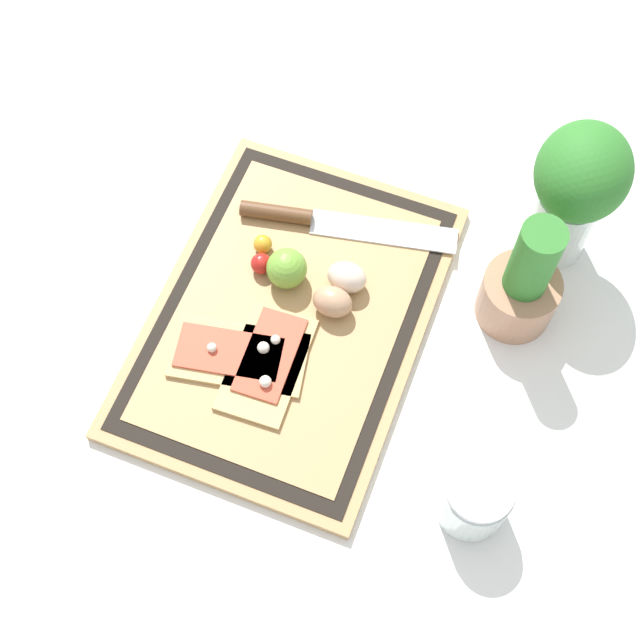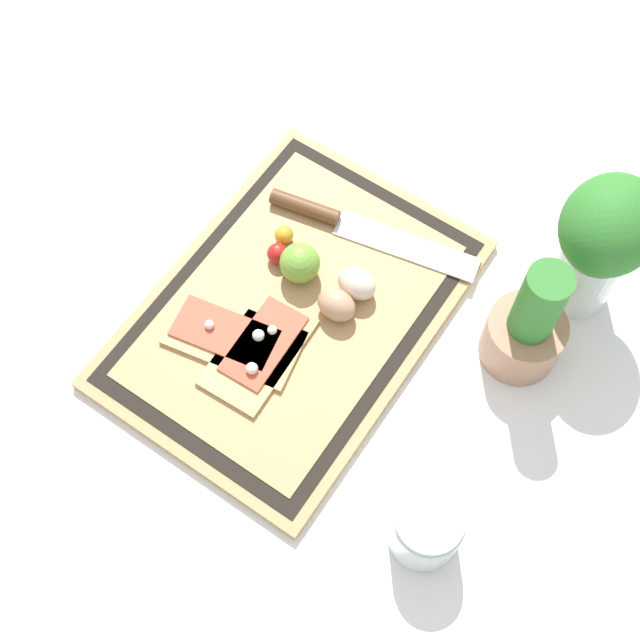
{
  "view_description": "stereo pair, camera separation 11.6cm",
  "coord_description": "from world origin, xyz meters",
  "px_view_note": "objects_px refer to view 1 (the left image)",
  "views": [
    {
      "loc": [
        0.47,
        0.23,
        1.08
      ],
      "look_at": [
        0.0,
        0.04,
        0.04
      ],
      "focal_mm": 50.0,
      "sensor_mm": 36.0,
      "label": 1
    },
    {
      "loc": [
        0.42,
        0.33,
        1.08
      ],
      "look_at": [
        0.0,
        0.04,
        0.04
      ],
      "focal_mm": 50.0,
      "sensor_mm": 36.0,
      "label": 2
    }
  ],
  "objects_px": {
    "pizza_slice_far": "(266,362)",
    "sauce_jar": "(474,500)",
    "herb_pot": "(522,286)",
    "lime": "(287,268)",
    "cherry_tomato_yellow": "(263,244)",
    "knife": "(312,219)",
    "cherry_tomato_red": "(261,264)",
    "egg_brown": "(332,302)",
    "herb_glass": "(576,188)",
    "pizza_slice_near": "(237,354)",
    "egg_pink": "(347,277)"
  },
  "relations": [
    {
      "from": "knife",
      "to": "cherry_tomato_yellow",
      "type": "distance_m",
      "value": 0.08
    },
    {
      "from": "egg_pink",
      "to": "lime",
      "type": "distance_m",
      "value": 0.08
    },
    {
      "from": "knife",
      "to": "cherry_tomato_red",
      "type": "bearing_deg",
      "value": -21.41
    },
    {
      "from": "egg_brown",
      "to": "herb_glass",
      "type": "bearing_deg",
      "value": 131.04
    },
    {
      "from": "egg_brown",
      "to": "knife",
      "type": "bearing_deg",
      "value": -147.62
    },
    {
      "from": "herb_pot",
      "to": "pizza_slice_far",
      "type": "bearing_deg",
      "value": -54.45
    },
    {
      "from": "pizza_slice_far",
      "to": "sauce_jar",
      "type": "height_order",
      "value": "sauce_jar"
    },
    {
      "from": "pizza_slice_far",
      "to": "cherry_tomato_red",
      "type": "xyz_separation_m",
      "value": [
        -0.13,
        -0.06,
        0.01
      ]
    },
    {
      "from": "cherry_tomato_yellow",
      "to": "lime",
      "type": "bearing_deg",
      "value": 57.47
    },
    {
      "from": "herb_pot",
      "to": "egg_brown",
      "type": "bearing_deg",
      "value": -67.45
    },
    {
      "from": "lime",
      "to": "knife",
      "type": "bearing_deg",
      "value": -179.4
    },
    {
      "from": "egg_pink",
      "to": "cherry_tomato_yellow",
      "type": "xyz_separation_m",
      "value": [
        -0.01,
        -0.13,
        -0.01
      ]
    },
    {
      "from": "cherry_tomato_yellow",
      "to": "herb_glass",
      "type": "relative_size",
      "value": 0.11
    },
    {
      "from": "cherry_tomato_red",
      "to": "herb_pot",
      "type": "xyz_separation_m",
      "value": [
        -0.07,
        0.34,
        0.04
      ]
    },
    {
      "from": "egg_pink",
      "to": "cherry_tomato_red",
      "type": "xyz_separation_m",
      "value": [
        0.02,
        -0.12,
        -0.01
      ]
    },
    {
      "from": "herb_glass",
      "to": "pizza_slice_near",
      "type": "bearing_deg",
      "value": -46.22
    },
    {
      "from": "egg_pink",
      "to": "cherry_tomato_red",
      "type": "height_order",
      "value": "egg_pink"
    },
    {
      "from": "lime",
      "to": "cherry_tomato_yellow",
      "type": "xyz_separation_m",
      "value": [
        -0.03,
        -0.05,
        -0.01
      ]
    },
    {
      "from": "herb_glass",
      "to": "egg_brown",
      "type": "bearing_deg",
      "value": -48.96
    },
    {
      "from": "pizza_slice_near",
      "to": "cherry_tomato_red",
      "type": "distance_m",
      "value": 0.13
    },
    {
      "from": "cherry_tomato_red",
      "to": "cherry_tomato_yellow",
      "type": "relative_size",
      "value": 1.11
    },
    {
      "from": "egg_brown",
      "to": "herb_glass",
      "type": "height_order",
      "value": "herb_glass"
    },
    {
      "from": "cherry_tomato_yellow",
      "to": "herb_pot",
      "type": "height_order",
      "value": "herb_pot"
    },
    {
      "from": "pizza_slice_far",
      "to": "sauce_jar",
      "type": "bearing_deg",
      "value": 74.76
    },
    {
      "from": "cherry_tomato_yellow",
      "to": "knife",
      "type": "bearing_deg",
      "value": 143.92
    },
    {
      "from": "pizza_slice_near",
      "to": "egg_brown",
      "type": "xyz_separation_m",
      "value": [
        -0.11,
        0.09,
        0.02
      ]
    },
    {
      "from": "lime",
      "to": "sauce_jar",
      "type": "relative_size",
      "value": 0.59
    },
    {
      "from": "egg_brown",
      "to": "herb_glass",
      "type": "distance_m",
      "value": 0.34
    },
    {
      "from": "pizza_slice_far",
      "to": "egg_brown",
      "type": "bearing_deg",
      "value": 153.53
    },
    {
      "from": "pizza_slice_far",
      "to": "herb_pot",
      "type": "height_order",
      "value": "herb_pot"
    },
    {
      "from": "egg_pink",
      "to": "herb_glass",
      "type": "bearing_deg",
      "value": 125.66
    },
    {
      "from": "egg_pink",
      "to": "sauce_jar",
      "type": "bearing_deg",
      "value": 46.98
    },
    {
      "from": "pizza_slice_far",
      "to": "egg_pink",
      "type": "distance_m",
      "value": 0.16
    },
    {
      "from": "egg_brown",
      "to": "sauce_jar",
      "type": "xyz_separation_m",
      "value": [
        0.19,
        0.25,
        0.0
      ]
    },
    {
      "from": "cherry_tomato_yellow",
      "to": "pizza_slice_far",
      "type": "bearing_deg",
      "value": 23.89
    },
    {
      "from": "egg_pink",
      "to": "pizza_slice_near",
      "type": "bearing_deg",
      "value": -32.5
    },
    {
      "from": "herb_glass",
      "to": "cherry_tomato_red",
      "type": "bearing_deg",
      "value": -61.75
    },
    {
      "from": "cherry_tomato_yellow",
      "to": "herb_glass",
      "type": "bearing_deg",
      "value": 113.86
    },
    {
      "from": "cherry_tomato_yellow",
      "to": "herb_glass",
      "type": "height_order",
      "value": "herb_glass"
    },
    {
      "from": "cherry_tomato_red",
      "to": "egg_brown",
      "type": "bearing_deg",
      "value": 78.48
    },
    {
      "from": "pizza_slice_near",
      "to": "sauce_jar",
      "type": "xyz_separation_m",
      "value": [
        0.08,
        0.34,
        0.02
      ]
    },
    {
      "from": "sauce_jar",
      "to": "herb_glass",
      "type": "relative_size",
      "value": 0.41
    },
    {
      "from": "herb_pot",
      "to": "lime",
      "type": "bearing_deg",
      "value": -76.43
    },
    {
      "from": "lime",
      "to": "cherry_tomato_yellow",
      "type": "height_order",
      "value": "lime"
    },
    {
      "from": "knife",
      "to": "egg_pink",
      "type": "xyz_separation_m",
      "value": [
        0.08,
        0.08,
        0.01
      ]
    },
    {
      "from": "egg_brown",
      "to": "lime",
      "type": "bearing_deg",
      "value": -106.34
    },
    {
      "from": "herb_glass",
      "to": "knife",
      "type": "bearing_deg",
      "value": -73.0
    },
    {
      "from": "herb_glass",
      "to": "cherry_tomato_yellow",
      "type": "bearing_deg",
      "value": -66.14
    },
    {
      "from": "cherry_tomato_red",
      "to": "herb_glass",
      "type": "height_order",
      "value": "herb_glass"
    },
    {
      "from": "pizza_slice_far",
      "to": "egg_brown",
      "type": "distance_m",
      "value": 0.12
    }
  ]
}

